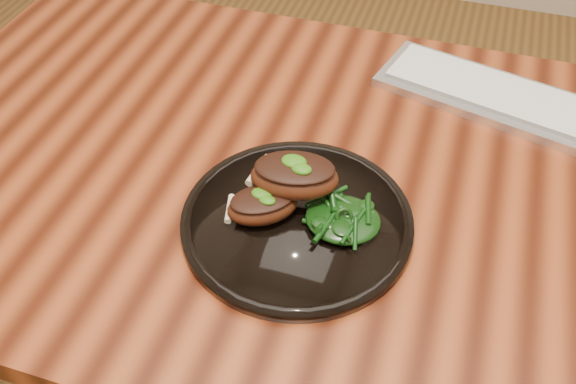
# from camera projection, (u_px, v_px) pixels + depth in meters

# --- Properties ---
(desk) EXTENTS (1.60, 0.80, 0.75)m
(desk) POSITION_uv_depth(u_px,v_px,m) (402.00, 232.00, 0.95)
(desk) COLOR #361106
(desk) RESTS_ON ground
(plate) EXTENTS (0.30, 0.30, 0.02)m
(plate) POSITION_uv_depth(u_px,v_px,m) (297.00, 221.00, 0.84)
(plate) COLOR black
(plate) RESTS_ON desk
(lamb_chop_front) EXTENTS (0.11, 0.10, 0.04)m
(lamb_chop_front) POSITION_uv_depth(u_px,v_px,m) (262.00, 205.00, 0.82)
(lamb_chop_front) COLOR #421B0C
(lamb_chop_front) RESTS_ON plate
(lamb_chop_back) EXTENTS (0.13, 0.09, 0.05)m
(lamb_chop_back) POSITION_uv_depth(u_px,v_px,m) (294.00, 175.00, 0.83)
(lamb_chop_back) COLOR #421B0C
(lamb_chop_back) RESTS_ON plate
(herb_smear) EXTENTS (0.09, 0.06, 0.01)m
(herb_smear) POSITION_uv_depth(u_px,v_px,m) (285.00, 177.00, 0.88)
(herb_smear) COLOR #1A4E08
(herb_smear) RESTS_ON plate
(greens_heap) EXTENTS (0.10, 0.09, 0.04)m
(greens_heap) POSITION_uv_depth(u_px,v_px,m) (343.00, 216.00, 0.81)
(greens_heap) COLOR black
(greens_heap) RESTS_ON plate
(keyboard) EXTENTS (0.47, 0.24, 0.02)m
(keyboard) POSITION_uv_depth(u_px,v_px,m) (518.00, 103.00, 1.02)
(keyboard) COLOR silver
(keyboard) RESTS_ON desk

